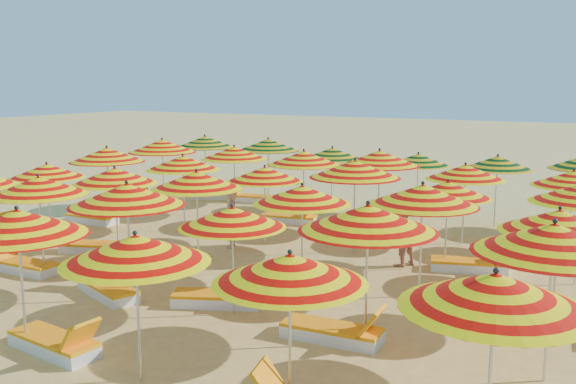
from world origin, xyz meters
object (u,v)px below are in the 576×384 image
at_px(umbrella_5, 495,291).
at_px(umbrella_14, 197,180).
at_px(umbrella_27, 379,158).
at_px(lounger_6, 334,332).
at_px(lounger_16, 214,195).
at_px(umbrella_31, 268,145).
at_px(umbrella_7, 39,186).
at_px(lounger_7, 29,233).
at_px(umbrella_17, 559,221).
at_px(umbrella_24, 162,146).
at_px(umbrella_26, 304,158).
at_px(umbrella_10, 368,218).
at_px(umbrella_13, 115,176).
at_px(umbrella_8, 127,195).
at_px(umbrella_18, 107,155).
at_px(umbrella_30, 205,142).
at_px(lounger_15, 543,245).
at_px(beachgoer_b, 402,236).
at_px(lounger_3, 23,265).
at_px(umbrella_3, 136,249).
at_px(lounger_11, 471,264).
at_px(umbrella_11, 554,239).
at_px(umbrella_21, 355,169).
at_px(umbrella_20, 265,174).
at_px(umbrella_34, 497,163).
at_px(lounger_13, 291,218).
at_px(umbrella_32, 332,154).
at_px(umbrella_2, 18,223).
at_px(lounger_10, 93,218).
at_px(umbrella_15, 302,195).
at_px(lounger_1, 56,343).
at_px(lounger_5, 219,298).
at_px(umbrella_12, 47,171).
at_px(umbrella_16, 423,195).
at_px(umbrella_33, 418,160).
at_px(umbrella_22, 448,190).
at_px(beachgoer_a, 231,219).
at_px(umbrella_25, 234,153).
at_px(umbrella_28, 465,172).
at_px(lounger_4, 107,288).
at_px(lounger_12, 151,202).
at_px(umbrella_4, 290,269).
at_px(lounger_8, 93,247).

height_order(umbrella_5, umbrella_14, umbrella_14).
relative_size(umbrella_27, lounger_6, 1.59).
bearing_deg(lounger_16, umbrella_31, 164.69).
relative_size(umbrella_7, lounger_7, 1.38).
distance_m(umbrella_27, lounger_7, 10.08).
distance_m(umbrella_14, umbrella_17, 7.92).
distance_m(umbrella_31, lounger_7, 8.66).
distance_m(umbrella_27, umbrella_31, 5.66).
distance_m(umbrella_24, umbrella_26, 5.45).
xyz_separation_m(umbrella_10, umbrella_13, (-7.65, 2.35, -0.15)).
height_order(umbrella_8, umbrella_18, umbrella_8).
height_order(umbrella_10, umbrella_30, umbrella_10).
relative_size(lounger_15, beachgoer_b, 1.26).
height_order(lounger_3, beachgoer_b, beachgoer_b).
relative_size(umbrella_3, umbrella_18, 0.98).
bearing_deg(lounger_11, umbrella_7, -166.21).
relative_size(umbrella_11, umbrella_21, 1.13).
distance_m(umbrella_20, lounger_7, 6.89).
height_order(umbrella_34, lounger_13, umbrella_34).
distance_m(umbrella_13, umbrella_32, 8.03).
bearing_deg(lounger_16, umbrella_2, 87.32).
distance_m(umbrella_31, lounger_13, 4.01).
relative_size(umbrella_13, lounger_10, 1.39).
height_order(umbrella_15, lounger_1, umbrella_15).
distance_m(lounger_3, lounger_5, 5.26).
relative_size(umbrella_12, umbrella_17, 0.98).
xyz_separation_m(umbrella_16, umbrella_24, (-10.47, 4.78, 0.06)).
distance_m(umbrella_26, umbrella_33, 3.89).
relative_size(umbrella_15, umbrella_22, 1.06).
xyz_separation_m(umbrella_2, umbrella_5, (7.30, 0.38, -0.08)).
distance_m(umbrella_14, lounger_1, 5.66).
relative_size(umbrella_13, lounger_7, 1.38).
relative_size(umbrella_30, umbrella_32, 1.09).
relative_size(umbrella_32, beachgoer_a, 1.60).
relative_size(umbrella_16, lounger_13, 1.61).
xyz_separation_m(lounger_10, beachgoer_a, (5.38, -0.44, 0.62)).
bearing_deg(umbrella_7, umbrella_25, 88.88).
xyz_separation_m(umbrella_18, umbrella_28, (10.15, 2.62, -0.17)).
distance_m(umbrella_20, lounger_4, 5.52).
distance_m(umbrella_10, lounger_12, 13.47).
height_order(lounger_4, lounger_11, same).
relative_size(umbrella_8, lounger_16, 1.49).
bearing_deg(umbrella_4, lounger_11, 84.55).
bearing_deg(lounger_10, umbrella_12, -79.01).
relative_size(umbrella_14, lounger_16, 1.29).
relative_size(umbrella_25, lounger_8, 1.58).
relative_size(umbrella_33, lounger_12, 1.17).
height_order(umbrella_2, lounger_10, umbrella_2).
distance_m(umbrella_25, umbrella_31, 2.34).
bearing_deg(umbrella_4, umbrella_27, 104.11).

